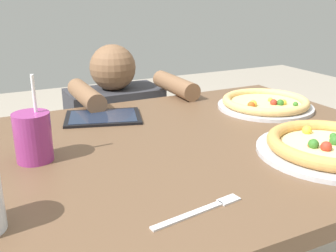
{
  "coord_description": "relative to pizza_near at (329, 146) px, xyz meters",
  "views": [
    {
      "loc": [
        -0.5,
        -0.87,
        1.14
      ],
      "look_at": [
        -0.03,
        0.07,
        0.78
      ],
      "focal_mm": 41.99,
      "sensor_mm": 36.0,
      "label": 1
    }
  ],
  "objects": [
    {
      "name": "fork",
      "position": [
        -0.43,
        -0.09,
        -0.02
      ],
      "size": [
        0.2,
        0.05,
        0.0
      ],
      "color": "silver",
      "rests_on": "dining_table"
    },
    {
      "name": "drink_cup_colored",
      "position": [
        -0.67,
        0.29,
        0.04
      ],
      "size": [
        0.09,
        0.09,
        0.21
      ],
      "color": "#8C2D72",
      "rests_on": "dining_table"
    },
    {
      "name": "pizza_far",
      "position": [
        0.12,
        0.39,
        -0.0
      ],
      "size": [
        0.33,
        0.33,
        0.04
      ],
      "color": "#B7B7BC",
      "rests_on": "dining_table"
    },
    {
      "name": "diner_seated",
      "position": [
        -0.24,
        0.94,
        -0.36
      ],
      "size": [
        0.43,
        0.53,
        0.93
      ],
      "color": "#333847",
      "rests_on": "ground"
    },
    {
      "name": "pizza_near",
      "position": [
        0.0,
        0.0,
        0.0
      ],
      "size": [
        0.36,
        0.36,
        0.05
      ],
      "color": "#B7B7BC",
      "rests_on": "dining_table"
    },
    {
      "name": "tablet",
      "position": [
        -0.42,
        0.54,
        -0.02
      ],
      "size": [
        0.28,
        0.23,
        0.01
      ],
      "color": "black",
      "rests_on": "dining_table"
    },
    {
      "name": "dining_table",
      "position": [
        -0.28,
        0.23,
        -0.13
      ],
      "size": [
        1.23,
        0.93,
        0.75
      ],
      "color": "brown",
      "rests_on": "ground"
    }
  ]
}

